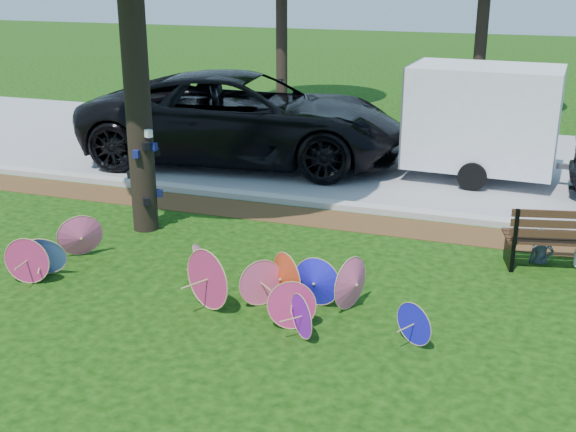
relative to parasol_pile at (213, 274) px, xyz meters
The scene contains 9 objects.
ground 0.87m from the parasol_pile, 76.35° to the right, with size 90.00×90.00×0.00m, color black.
mulch_strip 3.75m from the parasol_pile, 87.14° to the left, with size 90.00×1.00×0.01m, color #472D16.
curb 4.45m from the parasol_pile, 87.59° to the left, with size 90.00×0.30×0.12m, color #B7B5AD.
street 8.59m from the parasol_pile, 88.75° to the left, with size 90.00×8.00×0.01m, color gray.
parasol_pile is the anchor object (origin of this frame).
black_van 7.58m from the parasol_pile, 108.81° to the left, with size 3.48×7.55×2.10m, color black.
cargo_trailer 8.08m from the parasol_pile, 68.23° to the left, with size 3.08×1.95×2.76m, color white.
park_bench 5.48m from the parasol_pile, 31.07° to the left, with size 1.92×0.73×1.00m, color black, non-canonical shape.
person_left 5.22m from the parasol_pile, 33.52° to the left, with size 0.39×0.26×1.07m, color #3A434F.
Camera 1 is at (3.84, -7.63, 4.45)m, focal length 45.00 mm.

